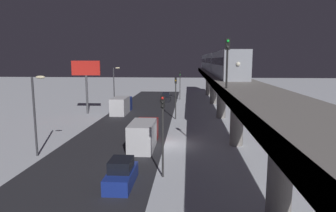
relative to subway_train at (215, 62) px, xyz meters
name	(u,v)px	position (x,y,z in m)	size (l,w,h in m)	color
ground_plane	(170,144)	(7.07, 28.08, -8.55)	(240.00, 240.00, 0.00)	silver
avenue_asphalt	(115,143)	(13.19, 28.08, -8.55)	(11.00, 106.37, 0.01)	#28282D
elevated_railway	(237,91)	(0.09, 28.08, -2.71)	(5.00, 106.37, 6.77)	gray
subway_train	(215,62)	(0.00, 0.00, 0.00)	(2.94, 55.47, 3.40)	#999EA8
rail_signal	(227,54)	(2.08, 35.02, 0.95)	(0.36, 0.41, 4.00)	black
sedan_black	(166,98)	(9.99, -4.91, -7.75)	(1.80, 4.48, 1.97)	black
sedan_blue_2	(121,174)	(9.99, 39.10, -7.75)	(1.80, 4.19, 1.97)	navy
box_truck	(121,105)	(16.59, 9.79, -7.20)	(2.40, 7.40, 2.80)	navy
delivery_van	(144,134)	(9.79, 29.26, -7.20)	(2.40, 7.40, 2.80)	#A51E1E
traffic_light_near	(163,125)	(7.09, 37.39, -4.35)	(0.32, 0.44, 6.40)	#2D2D2D
traffic_light_mid	(176,92)	(7.09, 14.40, -4.35)	(0.32, 0.44, 6.40)	#2D2D2D
traffic_light_far	(180,81)	(7.09, -8.59, -4.35)	(0.32, 0.44, 6.40)	#2D2D2D
commercial_billboard	(86,73)	(22.19, 10.81, -1.72)	(4.80, 0.36, 8.90)	#4C4C51
street_lamp_near	(36,106)	(19.27, 33.08, -3.74)	(1.35, 0.44, 7.65)	#38383D
street_lamp_far	(115,82)	(19.27, 3.08, -3.74)	(1.35, 0.44, 7.65)	#38383D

